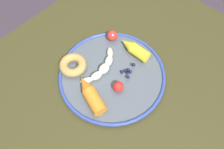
{
  "coord_description": "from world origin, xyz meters",
  "views": [
    {
      "loc": [
        -0.3,
        -0.27,
        1.43
      ],
      "look_at": [
        -0.02,
        -0.01,
        0.75
      ],
      "focal_mm": 37.92,
      "sensor_mm": 36.0,
      "label": 1
    }
  ],
  "objects": [
    {
      "name": "blueberry_pile",
      "position": [
        0.03,
        -0.04,
        0.76
      ],
      "size": [
        0.06,
        0.04,
        0.02
      ],
      "color": "#191638",
      "rests_on": "plate"
    },
    {
      "name": "carrot_yellow",
      "position": [
        0.1,
        -0.0,
        0.77
      ],
      "size": [
        0.04,
        0.11,
        0.04
      ],
      "color": "yellow",
      "rests_on": "plate"
    },
    {
      "name": "donut",
      "position": [
        -0.08,
        0.11,
        0.76
      ],
      "size": [
        0.12,
        0.12,
        0.03
      ],
      "primitive_type": "torus",
      "rotation": [
        0.0,
        0.0,
        2.79
      ],
      "color": "#AE8646",
      "rests_on": "plate"
    },
    {
      "name": "ground_plane",
      "position": [
        0.0,
        0.0,
        0.0
      ],
      "size": [
        6.0,
        6.0,
        0.0
      ],
      "primitive_type": "plane",
      "color": "#393039"
    },
    {
      "name": "banana",
      "position": [
        -0.03,
        0.03,
        0.76
      ],
      "size": [
        0.18,
        0.07,
        0.03
      ],
      "color": "beige",
      "rests_on": "plate"
    },
    {
      "name": "plate",
      "position": [
        -0.02,
        -0.01,
        0.74
      ],
      "size": [
        0.36,
        0.36,
        0.02
      ],
      "color": "#495159",
      "rests_on": "dining_table"
    },
    {
      "name": "carrot_orange",
      "position": [
        -0.12,
        -0.01,
        0.77
      ],
      "size": [
        0.08,
        0.14,
        0.04
      ],
      "color": "orange",
      "rests_on": "plate"
    },
    {
      "name": "tomato_mid",
      "position": [
        -0.04,
        -0.06,
        0.76
      ],
      "size": [
        0.03,
        0.03,
        0.03
      ],
      "primitive_type": "sphere",
      "color": "red",
      "rests_on": "plate"
    },
    {
      "name": "dining_table",
      "position": [
        0.0,
        0.0,
        0.64
      ],
      "size": [
        0.98,
        0.8,
        0.74
      ],
      "color": "#383419",
      "rests_on": "ground_plane"
    },
    {
      "name": "tomato_near",
      "position": [
        0.09,
        0.09,
        0.77
      ],
      "size": [
        0.04,
        0.04,
        0.04
      ],
      "primitive_type": "sphere",
      "color": "red",
      "rests_on": "plate"
    }
  ]
}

